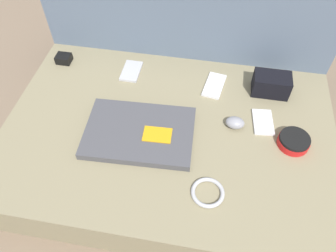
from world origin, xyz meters
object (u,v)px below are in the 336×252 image
object	(u,v)px
phone_silver	(131,71)
camera_pouch	(271,84)
speaker_puck	(294,141)
laptop	(140,132)
computer_mouse	(235,123)
phone_small	(214,85)
charger_brick	(64,59)
phone_black	(263,122)

from	to	relation	value
phone_silver	camera_pouch	size ratio (longest dim) A/B	0.88
speaker_puck	phone_silver	bearing A→B (deg)	157.62
laptop	phone_silver	size ratio (longest dim) A/B	3.17
speaker_puck	computer_mouse	bearing A→B (deg)	167.36
phone_small	charger_brick	xyz separation A→B (m)	(-0.59, 0.04, 0.01)
phone_black	camera_pouch	xyz separation A→B (m)	(0.02, 0.15, 0.03)
phone_silver	phone_small	size ratio (longest dim) A/B	0.84
phone_small	camera_pouch	xyz separation A→B (m)	(0.20, 0.01, 0.03)
camera_pouch	charger_brick	bearing A→B (deg)	177.92
phone_black	laptop	bearing A→B (deg)	-168.86
camera_pouch	phone_small	bearing A→B (deg)	-178.03
charger_brick	computer_mouse	bearing A→B (deg)	-17.49
phone_black	charger_brick	size ratio (longest dim) A/B	2.02
phone_small	charger_brick	size ratio (longest dim) A/B	2.42
phone_silver	charger_brick	world-z (taller)	charger_brick
computer_mouse	charger_brick	size ratio (longest dim) A/B	1.14
computer_mouse	camera_pouch	size ratio (longest dim) A/B	0.50
laptop	camera_pouch	xyz separation A→B (m)	(0.42, 0.27, 0.02)
speaker_puck	phone_silver	size ratio (longest dim) A/B	0.88
phone_silver	camera_pouch	bearing A→B (deg)	-1.13
speaker_puck	phone_silver	distance (m)	0.63
speaker_puck	phone_small	distance (m)	0.35
speaker_puck	laptop	bearing A→B (deg)	-174.40
laptop	phone_small	bearing A→B (deg)	47.80
laptop	phone_black	world-z (taller)	laptop
phone_black	camera_pouch	distance (m)	0.16
computer_mouse	charger_brick	bearing A→B (deg)	164.73
phone_black	camera_pouch	size ratio (longest dim) A/B	0.88
speaker_puck	phone_black	bearing A→B (deg)	141.78
computer_mouse	phone_silver	distance (m)	0.45
laptop	speaker_puck	xyz separation A→B (m)	(0.49, 0.05, 0.00)
camera_pouch	charger_brick	distance (m)	0.79
computer_mouse	phone_small	size ratio (longest dim) A/B	0.47
phone_silver	camera_pouch	distance (m)	0.52
computer_mouse	speaker_puck	world-z (taller)	computer_mouse
computer_mouse	phone_black	distance (m)	0.10
computer_mouse	phone_black	bearing A→B (deg)	20.69
computer_mouse	phone_small	world-z (taller)	computer_mouse
charger_brick	phone_silver	bearing A→B (deg)	-2.66
phone_small	charger_brick	bearing A→B (deg)	-174.25
speaker_puck	phone_black	xyz separation A→B (m)	(-0.09, 0.07, -0.01)
camera_pouch	charger_brick	world-z (taller)	camera_pouch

